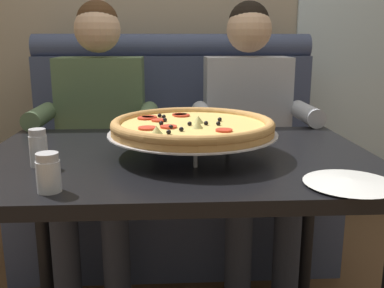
% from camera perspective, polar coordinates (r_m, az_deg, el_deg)
% --- Properties ---
extents(booth_bench, '(1.54, 0.78, 1.13)m').
position_cam_1_polar(booth_bench, '(2.35, -2.26, -3.86)').
color(booth_bench, '#424C6B').
rests_on(booth_bench, ground_plane).
extents(dining_table, '(1.25, 0.85, 0.74)m').
position_cam_1_polar(dining_table, '(1.42, -1.74, -4.93)').
color(dining_table, black).
rests_on(dining_table, ground_plane).
extents(diner_left, '(0.54, 0.64, 1.27)m').
position_cam_1_polar(diner_left, '(2.04, -12.02, 2.18)').
color(diner_left, '#2D3342').
rests_on(diner_left, ground_plane).
extents(diner_right, '(0.54, 0.64, 1.27)m').
position_cam_1_polar(diner_right, '(2.05, 7.54, 2.42)').
color(diner_right, '#2D3342').
rests_on(diner_right, ground_plane).
extents(pizza, '(0.54, 0.54, 0.12)m').
position_cam_1_polar(pizza, '(1.38, 0.06, 2.23)').
color(pizza, silver).
rests_on(pizza, dining_table).
extents(shaker_oregano, '(0.05, 0.05, 0.11)m').
position_cam_1_polar(shaker_oregano, '(1.33, -19.41, -0.81)').
color(shaker_oregano, white).
rests_on(shaker_oregano, dining_table).
extents(shaker_parmesan, '(0.06, 0.06, 0.10)m').
position_cam_1_polar(shaker_parmesan, '(1.11, -18.24, -3.93)').
color(shaker_parmesan, white).
rests_on(shaker_parmesan, dining_table).
extents(plate_near_left, '(0.23, 0.23, 0.02)m').
position_cam_1_polar(plate_near_left, '(1.18, 19.98, -4.59)').
color(plate_near_left, white).
rests_on(plate_near_left, dining_table).
extents(patio_chair, '(0.41, 0.40, 0.86)m').
position_cam_1_polar(patio_chair, '(3.83, 19.01, 4.17)').
color(patio_chair, black).
rests_on(patio_chair, ground_plane).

